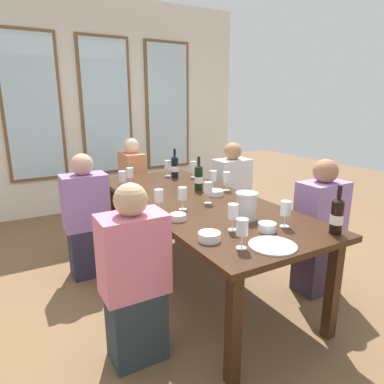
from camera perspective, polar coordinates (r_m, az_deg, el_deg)
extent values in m
plane|color=brown|center=(3.14, 0.57, -14.33)|extent=(12.00, 12.00, 0.00)
cube|color=silver|center=(5.10, -14.28, 13.61)|extent=(4.19, 0.06, 2.90)
cube|color=brown|center=(4.89, -25.17, 12.63)|extent=(0.72, 0.03, 1.88)
cube|color=silver|center=(4.87, -25.15, 12.63)|extent=(0.64, 0.01, 1.80)
cube|color=brown|center=(5.06, -14.14, 13.61)|extent=(0.72, 0.03, 1.88)
cube|color=silver|center=(5.04, -14.09, 13.61)|extent=(0.64, 0.01, 1.80)
cube|color=brown|center=(5.40, -4.10, 14.08)|extent=(0.72, 0.03, 1.88)
cube|color=silver|center=(5.38, -4.03, 14.08)|extent=(0.64, 0.01, 1.80)
cube|color=#361F10|center=(2.86, 0.61, -1.64)|extent=(0.99, 2.38, 0.04)
cube|color=#361F10|center=(1.99, 6.93, -21.74)|extent=(0.07, 0.07, 0.70)
cube|color=#361F10|center=(2.48, 22.47, -14.86)|extent=(0.07, 0.07, 0.70)
cube|color=#361F10|center=(3.79, -13.09, -3.65)|extent=(0.07, 0.07, 0.70)
cube|color=#361F10|center=(4.07, -2.30, -1.96)|extent=(0.07, 0.07, 0.70)
cylinder|color=white|center=(2.01, 13.33, -8.72)|extent=(0.27, 0.27, 0.01)
cylinder|color=silver|center=(2.39, 9.09, -2.52)|extent=(0.14, 0.14, 0.17)
cylinder|color=silver|center=(2.37, 9.18, -0.33)|extent=(0.16, 0.16, 0.02)
cylinder|color=black|center=(3.66, -2.90, 4.08)|extent=(0.07, 0.07, 0.21)
cone|color=black|center=(3.64, -2.92, 5.89)|extent=(0.07, 0.07, 0.02)
cylinder|color=black|center=(3.63, -2.94, 6.66)|extent=(0.03, 0.03, 0.08)
cylinder|color=white|center=(3.66, -2.90, 3.92)|extent=(0.08, 0.08, 0.06)
cylinder|color=black|center=(3.14, 1.12, 2.26)|extent=(0.08, 0.07, 0.21)
cone|color=black|center=(3.11, 1.14, 4.38)|extent=(0.08, 0.07, 0.02)
cylinder|color=black|center=(3.10, 1.14, 5.28)|extent=(0.03, 0.03, 0.08)
cylinder|color=silver|center=(3.14, 1.12, 2.07)|extent=(0.08, 0.08, 0.06)
cylinder|color=black|center=(2.28, 23.07, -3.96)|extent=(0.07, 0.08, 0.21)
cone|color=black|center=(2.25, 23.37, -1.16)|extent=(0.07, 0.08, 0.02)
cylinder|color=black|center=(2.24, 23.50, 0.06)|extent=(0.03, 0.03, 0.08)
cylinder|color=white|center=(2.29, 23.04, -4.20)|extent=(0.08, 0.08, 0.06)
cylinder|color=white|center=(2.03, 2.93, -7.45)|extent=(0.13, 0.13, 0.05)
cylinder|color=white|center=(2.97, 3.93, -0.12)|extent=(0.15, 0.15, 0.05)
cylinder|color=white|center=(2.22, 12.47, -5.74)|extent=(0.11, 0.11, 0.05)
cylinder|color=white|center=(2.36, -2.34, -4.20)|extent=(0.11, 0.11, 0.04)
cylinder|color=white|center=(3.67, 0.23, 2.51)|extent=(0.06, 0.06, 0.00)
cylinder|color=white|center=(3.66, 0.23, 3.11)|extent=(0.01, 0.01, 0.07)
cylinder|color=white|center=(3.65, 0.23, 4.42)|extent=(0.07, 0.07, 0.09)
cylinder|color=beige|center=(3.65, 0.23, 3.87)|extent=(0.06, 0.06, 0.02)
cylinder|color=white|center=(2.75, 2.67, -1.83)|extent=(0.06, 0.06, 0.00)
cylinder|color=white|center=(2.74, 2.68, -1.04)|extent=(0.01, 0.01, 0.07)
cylinder|color=white|center=(2.72, 2.70, 0.68)|extent=(0.07, 0.07, 0.09)
cylinder|color=beige|center=(2.72, 2.69, 0.09)|extent=(0.06, 0.06, 0.03)
cylinder|color=white|center=(1.95, 8.24, -9.24)|extent=(0.06, 0.06, 0.00)
cylinder|color=white|center=(1.94, 8.29, -8.17)|extent=(0.01, 0.01, 0.07)
cylinder|color=white|center=(1.91, 8.38, -5.82)|extent=(0.07, 0.07, 0.09)
cylinder|color=white|center=(2.54, -5.51, -3.32)|extent=(0.06, 0.06, 0.00)
cylinder|color=white|center=(2.53, -5.53, -2.47)|extent=(0.01, 0.01, 0.07)
cylinder|color=white|center=(2.51, -5.58, -0.62)|extent=(0.07, 0.07, 0.09)
cylinder|color=white|center=(3.23, -11.48, 0.45)|extent=(0.06, 0.06, 0.00)
cylinder|color=white|center=(3.22, -11.51, 1.13)|extent=(0.01, 0.01, 0.07)
cylinder|color=white|center=(3.20, -11.59, 2.61)|extent=(0.07, 0.07, 0.09)
cylinder|color=maroon|center=(3.21, -11.56, 1.99)|extent=(0.06, 0.06, 0.02)
cylinder|color=white|center=(2.20, 6.79, -6.30)|extent=(0.06, 0.06, 0.00)
cylinder|color=white|center=(2.19, 6.82, -5.34)|extent=(0.01, 0.01, 0.07)
cylinder|color=white|center=(2.16, 6.89, -3.23)|extent=(0.07, 0.07, 0.09)
cylinder|color=beige|center=(2.17, 6.87, -3.94)|extent=(0.06, 0.06, 0.03)
cylinder|color=white|center=(3.74, -4.07, 2.70)|extent=(0.06, 0.06, 0.00)
cylinder|color=white|center=(3.73, -4.08, 3.29)|extent=(0.01, 0.01, 0.07)
cylinder|color=white|center=(3.71, -4.10, 4.58)|extent=(0.07, 0.07, 0.09)
cylinder|color=#590C19|center=(3.72, -4.09, 4.04)|extent=(0.06, 0.06, 0.02)
cylinder|color=white|center=(3.38, -10.26, 1.15)|extent=(0.06, 0.06, 0.00)
cylinder|color=white|center=(3.37, -10.30, 1.81)|extent=(0.01, 0.01, 0.07)
cylinder|color=white|center=(3.35, -10.36, 3.22)|extent=(0.07, 0.07, 0.09)
cylinder|color=white|center=(2.33, 15.20, -5.55)|extent=(0.06, 0.06, 0.00)
cylinder|color=white|center=(2.32, 15.27, -4.63)|extent=(0.01, 0.01, 0.07)
cylinder|color=white|center=(2.29, 15.42, -2.63)|extent=(0.07, 0.07, 0.09)
cylinder|color=white|center=(3.15, 5.77, 0.29)|extent=(0.06, 0.06, 0.00)
cylinder|color=white|center=(3.14, 5.79, 0.99)|extent=(0.01, 0.01, 0.07)
cylinder|color=white|center=(3.12, 5.83, 2.50)|extent=(0.07, 0.07, 0.09)
cylinder|color=#590C19|center=(3.12, 5.82, 2.01)|extent=(0.06, 0.06, 0.04)
cylinder|color=white|center=(2.59, -1.57, -2.91)|extent=(0.06, 0.06, 0.00)
cylinder|color=white|center=(2.58, -1.57, -2.07)|extent=(0.01, 0.01, 0.07)
cylinder|color=white|center=(2.55, -1.59, -0.25)|extent=(0.07, 0.07, 0.09)
cylinder|color=#590C19|center=(2.56, -1.58, -0.80)|extent=(0.06, 0.06, 0.04)
cylinder|color=white|center=(3.19, 3.50, 0.55)|extent=(0.06, 0.06, 0.00)
cylinder|color=white|center=(3.18, 3.51, 1.24)|extent=(0.01, 0.01, 0.07)
cylinder|color=white|center=(3.16, 3.54, 2.73)|extent=(0.07, 0.07, 0.09)
cylinder|color=beige|center=(3.17, 3.53, 2.17)|extent=(0.06, 0.06, 0.03)
cube|color=#283338|center=(2.24, -9.25, -21.04)|extent=(0.32, 0.24, 0.45)
cube|color=pink|center=(2.01, -9.81, -10.24)|extent=(0.38, 0.24, 0.48)
sphere|color=tan|center=(1.89, -10.25, -1.30)|extent=(0.19, 0.19, 0.19)
cube|color=#382A3B|center=(3.06, 20.03, -11.37)|extent=(0.32, 0.24, 0.45)
cube|color=#9571AF|center=(2.89, 20.85, -3.06)|extent=(0.38, 0.24, 0.48)
sphere|color=#9E684A|center=(2.81, 21.47, 3.26)|extent=(0.19, 0.19, 0.19)
cube|color=#2C293F|center=(3.27, -16.81, -9.37)|extent=(0.32, 0.24, 0.45)
cube|color=#956CB2|center=(3.11, -17.46, -1.53)|extent=(0.38, 0.24, 0.48)
sphere|color=tan|center=(3.04, -17.94, 4.37)|extent=(0.19, 0.19, 0.19)
cube|color=#232C3A|center=(3.87, 6.47, -4.89)|extent=(0.32, 0.24, 0.45)
cube|color=silver|center=(3.74, 6.67, 1.82)|extent=(0.38, 0.24, 0.48)
sphere|color=#A4754C|center=(3.68, 6.83, 6.76)|extent=(0.19, 0.19, 0.19)
cube|color=#39343C|center=(4.35, -9.66, -2.77)|extent=(0.24, 0.32, 0.45)
cube|color=#DB875C|center=(4.23, -9.94, 3.24)|extent=(0.24, 0.38, 0.48)
sphere|color=beige|center=(4.17, -10.14, 7.61)|extent=(0.19, 0.19, 0.19)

